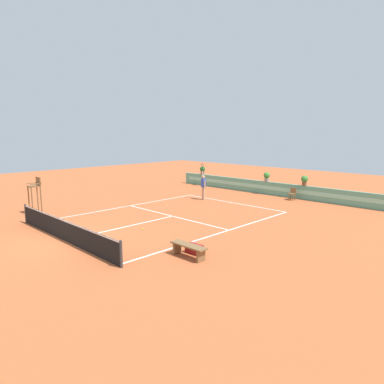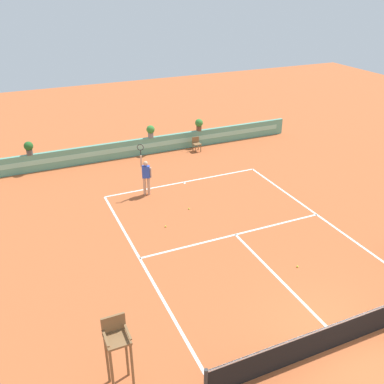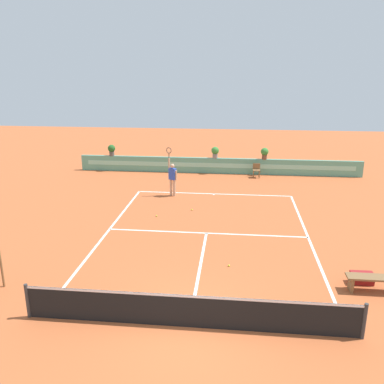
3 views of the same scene
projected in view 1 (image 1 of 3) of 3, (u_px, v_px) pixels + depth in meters
ground_plane at (167, 217)px, 19.31m from camera, size 60.00×60.00×0.00m
court_lines at (177, 215)px, 19.81m from camera, size 8.32×11.94×0.01m
net at (64, 229)px, 15.01m from camera, size 8.92×0.10×1.00m
back_wall_barrier at (268, 188)px, 26.52m from camera, size 18.00×0.21×1.00m
umpire_chair at (35, 191)px, 20.08m from camera, size 0.60×0.60×2.14m
ball_kid_chair at (292, 193)px, 24.33m from camera, size 0.44×0.44×0.85m
bench_courtside at (189, 248)px, 12.98m from camera, size 1.60×0.44×0.51m
gear_bag at (194, 249)px, 13.48m from camera, size 0.71×0.38×0.36m
tennis_player at (203, 185)px, 24.37m from camera, size 0.58×0.34×2.58m
tennis_ball_near_baseline at (143, 229)px, 16.90m from camera, size 0.07×0.07×0.07m
tennis_ball_mid_court at (167, 205)px, 22.46m from camera, size 0.07×0.07×0.07m
tennis_ball_by_sideline at (195, 206)px, 22.12m from camera, size 0.07×0.07×0.07m
potted_plant_right at (305, 180)px, 24.34m from camera, size 0.48×0.48×0.72m
potted_plant_centre at (267, 176)px, 26.49m from camera, size 0.48×0.48×0.72m
potted_plant_far_left at (202, 170)px, 31.18m from camera, size 0.48×0.48×0.72m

